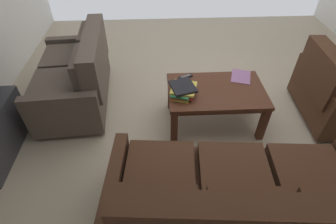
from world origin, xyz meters
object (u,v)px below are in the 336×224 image
Objects in this scene: sofa_main at (235,201)px; loose_magazine at (241,76)px; tv_remote at (186,77)px; book_stack at (183,90)px; loveseat_near at (77,76)px; coffee_table at (216,95)px.

sofa_main reaches higher than loose_magazine.
tv_remote reaches higher than loose_magazine.
sofa_main reaches higher than book_stack.
loveseat_near is 1.30m from tv_remote.
loveseat_near is 1.92m from loose_magazine.
loose_magazine is at bearing 172.58° from loveseat_near.
loveseat_near reaches higher than sofa_main.
tv_remote is (0.24, -1.45, 0.14)m from sofa_main.
book_stack reaches higher than loose_magazine.
loveseat_near is 8.49× the size of tv_remote.
loveseat_near is 5.16× the size of loose_magazine.
sofa_main is 1.47m from tv_remote.
tv_remote is at bearing 15.93° from loose_magazine.
tv_remote is (-1.27, 0.23, 0.11)m from loveseat_near.
coffee_table is 0.40m from book_stack.
coffee_table is at bearing -171.28° from book_stack.
loose_magazine reaches higher than coffee_table.
loveseat_near is at bearing 10.20° from loose_magazine.
book_stack is (0.37, 0.06, 0.12)m from coffee_table.
coffee_table is at bearing 163.51° from loveseat_near.
sofa_main is at bearing 132.00° from loveseat_near.
book_stack is 0.31m from tv_remote.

